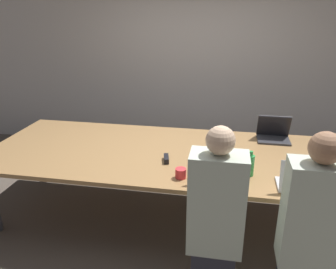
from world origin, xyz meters
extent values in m
plane|color=brown|center=(0.00, 0.00, 0.00)|extent=(24.00, 24.00, 0.00)
cube|color=#BCB7B2|center=(0.00, 1.99, 1.40)|extent=(12.00, 0.06, 2.80)
cube|color=#9E7547|center=(0.00, 0.00, 0.75)|extent=(3.90, 1.47, 0.04)
cylinder|color=#4C4C51|center=(-1.77, 0.55, 0.37)|extent=(0.08, 0.08, 0.73)
cube|color=silver|center=(1.08, -0.51, 0.78)|extent=(0.35, 0.25, 0.02)
cube|color=silver|center=(1.08, -0.61, 0.91)|extent=(0.36, 0.08, 0.25)
cube|color=silver|center=(1.08, -0.60, 0.91)|extent=(0.35, 0.07, 0.24)
cube|color=beige|center=(1.07, -1.00, 0.84)|extent=(0.40, 0.24, 0.77)
sphere|color=#9E7051|center=(1.07, -1.00, 1.33)|extent=(0.21, 0.21, 0.21)
cylinder|color=green|center=(1.33, -0.45, 0.86)|extent=(0.07, 0.07, 0.18)
cylinder|color=green|center=(1.33, -0.45, 0.97)|extent=(0.03, 0.03, 0.04)
cube|color=#333338|center=(0.40, -0.49, 0.78)|extent=(0.34, 0.25, 0.02)
cube|color=#333338|center=(0.40, -0.60, 0.92)|extent=(0.35, 0.07, 0.25)
cube|color=black|center=(0.40, -0.59, 0.91)|extent=(0.34, 0.07, 0.25)
cube|color=beige|center=(0.43, -0.98, 0.84)|extent=(0.40, 0.24, 0.77)
sphere|color=beige|center=(0.43, -0.98, 1.32)|extent=(0.20, 0.20, 0.20)
cylinder|color=red|center=(0.11, -0.52, 0.81)|extent=(0.09, 0.09, 0.09)
cylinder|color=green|center=(0.69, -0.37, 0.86)|extent=(0.07, 0.07, 0.19)
cylinder|color=green|center=(0.69, -0.37, 0.98)|extent=(0.03, 0.03, 0.04)
cube|color=#333338|center=(0.99, 0.50, 0.78)|extent=(0.35, 0.26, 0.02)
cube|color=#333338|center=(0.99, 0.60, 0.92)|extent=(0.35, 0.09, 0.25)
cube|color=black|center=(0.99, 0.59, 0.91)|extent=(0.35, 0.09, 0.25)
cube|color=black|center=(-0.08, -0.22, 0.80)|extent=(0.08, 0.16, 0.05)
cube|color=#2D4C8C|center=(0.28, 0.06, 0.78)|extent=(0.18, 0.13, 0.02)
camera|label=1|loc=(0.45, -3.00, 2.12)|focal=35.00mm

